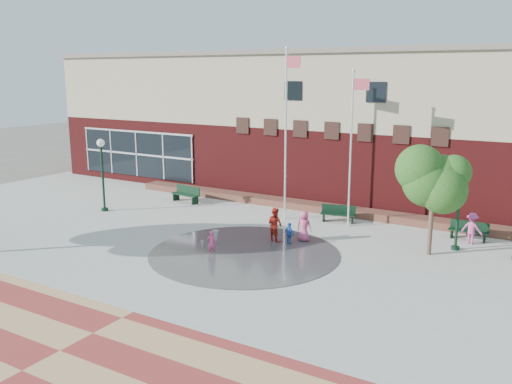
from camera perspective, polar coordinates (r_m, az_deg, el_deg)
The scene contains 21 objects.
ground at distance 21.72m, azimuth -5.46°, elevation -8.68°, with size 120.00×120.00×0.00m, color #666056.
plaza_concrete at distance 24.86m, azimuth 0.00°, elevation -5.85°, with size 46.00×18.00×0.01m, color #A8A8A0.
paver_band at distance 17.10m, azimuth -19.94°, elevation -15.48°, with size 46.00×6.00×0.01m, color #99322D.
splash_pad at distance 24.05m, azimuth -1.23°, elevation -6.49°, with size 8.40×8.40×0.01m, color #383A3D.
library_building at distance 36.00m, azimuth 11.11°, elevation 7.15°, with size 44.40×10.40×9.20m.
flower_bed at distance 31.37m, azimuth 7.11°, elevation -2.08°, with size 26.00×1.20×0.40m, color maroon.
flagpole_left at distance 28.69m, azimuth 3.22°, elevation 6.98°, with size 1.03×0.41×9.14m.
flagpole_right at distance 27.71m, azimuth 10.06°, elevation 5.32°, with size 0.97×0.26×8.00m.
lamp_left at distance 31.97m, azimuth -15.89°, elevation 2.58°, with size 0.44×0.44×4.18m.
lamp_right at distance 25.51m, azimuth 20.62°, elevation -0.56°, with size 0.41×0.41×3.89m.
bench_left at distance 33.58m, azimuth -7.42°, elevation -0.55°, with size 2.09×0.87×1.02m.
bench_mid at distance 29.20m, azimuth 8.62°, elevation -2.62°, with size 1.89×0.91×0.92m.
bench_right at distance 27.76m, azimuth 21.43°, elevation -4.16°, with size 1.80×0.56×0.90m.
tree_mid at distance 24.23m, azimuth 18.24°, elevation 1.47°, with size 2.81×2.81×4.75m.
water_jet_a at distance 25.49m, azimuth -4.27°, elevation -5.43°, with size 0.31×0.31×0.61m, color white.
water_jet_b at distance 24.67m, azimuth -5.69°, elevation -6.07°, with size 0.17×0.17×0.39m, color white.
child_splash at distance 23.86m, azimuth -4.71°, elevation -5.34°, with size 0.39×0.26×1.07m, color #ED4783.
adult_red at distance 25.55m, azimuth 2.01°, elevation -3.45°, with size 0.79×0.62×1.63m, color red.
adult_pink at distance 25.65m, azimuth 5.10°, elevation -3.63°, with size 0.71×0.46×1.46m, color #D84C7C.
child_blue at distance 25.16m, azimuth 3.53°, elevation -4.41°, with size 0.62×0.26×1.05m, color blue.
person_bench at distance 27.03m, azimuth 21.78°, elevation -3.60°, with size 0.97×0.56×1.51m, color #CD478F.
Camera 1 is at (12.06, -16.30, 7.78)m, focal length 38.00 mm.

